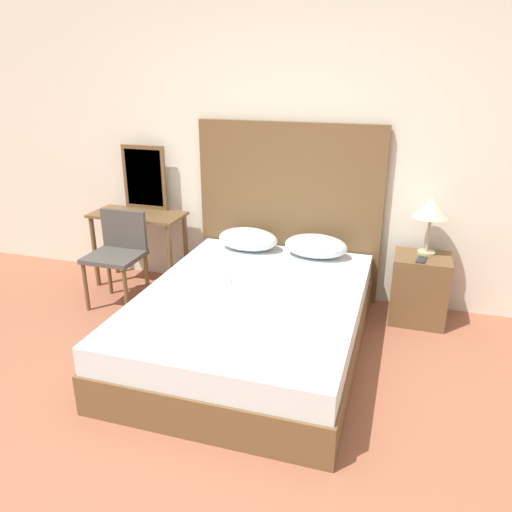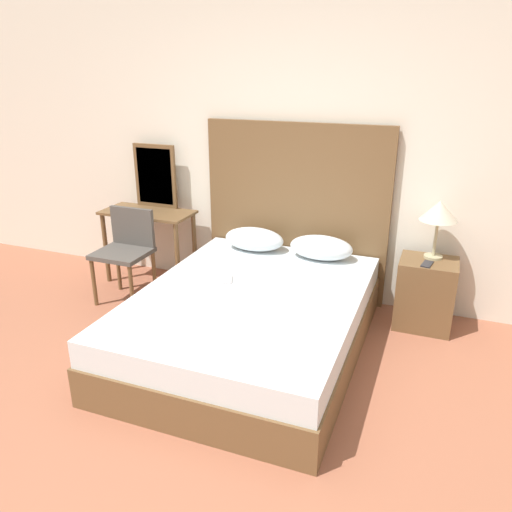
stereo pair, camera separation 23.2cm
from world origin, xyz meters
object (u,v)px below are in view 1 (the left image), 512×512
Objects in this scene: nightstand at (419,289)px; chair at (118,250)px; bed at (252,321)px; vanity_desk at (139,228)px; phone_on_bed at (227,281)px; table_lamp at (432,209)px; phone_on_nightstand at (422,260)px.

nightstand is 2.62m from chair.
vanity_desk reaches higher than bed.
nightstand is at bearing 26.38° from phone_on_bed.
phone_on_bed is 0.20× the size of chair.
nightstand is 1.22× the size of table_lamp.
vanity_desk is at bearing -178.11° from table_lamp.
phone_on_nightstand is at bearing -98.06° from nightstand.
phone_on_nightstand is (1.43, 0.62, 0.11)m from phone_on_bed.
table_lamp reaches higher than chair.
bed is 3.68× the size of nightstand.
chair reaches higher than phone_on_nightstand.
nightstand reaches higher than phone_on_bed.
phone_on_bed is at bearing 150.49° from bed.
vanity_desk reaches higher than phone_on_bed.
nightstand is at bearing 35.65° from bed.
table_lamp is (1.22, 0.93, 0.73)m from bed.
table_lamp is 2.97× the size of phone_on_nightstand.
phone_on_bed is at bearing -151.58° from table_lamp.
vanity_desk is 1.06× the size of chair.
phone_on_nightstand is at bearing -1.91° from vanity_desk.
chair is (-2.60, -0.49, -0.46)m from table_lamp.
table_lamp is at bearing 74.69° from nightstand.
vanity_desk is at bearing -179.79° from nightstand.
phone_on_nightstand is (-0.01, -0.10, 0.30)m from nightstand.
vanity_desk reaches higher than nightstand.
phone_on_bed is 1.56m from phone_on_nightstand.
table_lamp reaches higher than phone_on_bed.
nightstand is (1.20, 0.86, 0.06)m from bed.
bed is 1.70m from table_lamp.
table_lamp is at bearing 1.89° from vanity_desk.
bed is 12.94× the size of phone_on_bed.
phone_on_nightstand is (1.18, 0.76, 0.35)m from bed.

